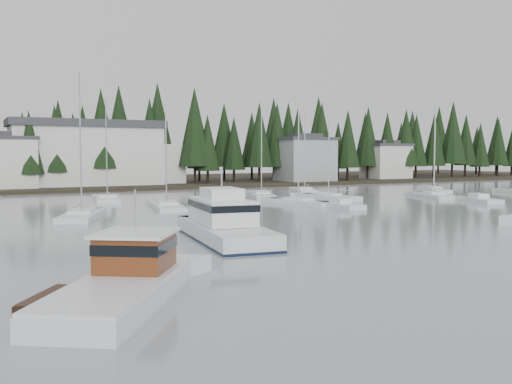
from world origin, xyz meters
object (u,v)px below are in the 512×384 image
sailboat_12 (261,196)px  runabout_2 (478,201)px  house_west (5,161)px  house_east_a (305,158)px  harbor_inn (99,154)px  sailboat_3 (167,208)px  sailboat_7 (328,198)px  sailboat_8 (434,191)px  sailboat_2 (82,217)px  lobster_boat_brown (121,287)px  sailboat_6 (433,197)px  house_east_b (386,160)px  sailboat_11 (304,192)px  sailboat_5 (298,203)px  runabout_1 (340,206)px  cabin_cruiser_center (224,228)px  sailboat_4 (107,200)px

sailboat_12 → runabout_2: (19.19, -19.59, 0.06)m
house_west → house_east_a: (54.00, -1.00, 0.25)m
harbor_inn → sailboat_3: 41.84m
sailboat_7 → sailboat_8: sailboat_7 is taller
house_east_a → runabout_2: house_east_a is taller
house_east_a → sailboat_2: (-50.51, -42.42, -4.83)m
house_east_a → lobster_boat_brown: size_ratio=1.05×
sailboat_6 → sailboat_8: bearing=-25.9°
house_east_b → sailboat_7: bearing=-137.9°
house_east_a → sailboat_3: bearing=-137.7°
sailboat_12 → house_east_a: bearing=-21.3°
sailboat_11 → sailboat_6: bearing=-127.3°
sailboat_5 → sailboat_6: bearing=-104.0°
sailboat_8 → runabout_1: (-28.58, -15.12, 0.08)m
sailboat_8 → runabout_1: 32.34m
sailboat_2 → sailboat_7: 33.39m
sailboat_12 → runabout_1: bearing=-159.4°
sailboat_2 → house_east_a: bearing=-28.6°
sailboat_8 → runabout_1: sailboat_8 is taller
harbor_inn → runabout_1: 51.78m
sailboat_5 → sailboat_12: size_ratio=1.06×
sailboat_5 → runabout_1: sailboat_5 is taller
sailboat_2 → sailboat_12: size_ratio=1.02×
sailboat_12 → sailboat_5: bearing=-167.4°
cabin_cruiser_center → sailboat_11: (30.29, 37.76, -0.73)m
harbor_inn → runabout_1: size_ratio=4.67×
lobster_boat_brown → cabin_cruiser_center: cabin_cruiser_center is taller
house_east_a → sailboat_11: 26.83m
house_west → sailboat_6: (49.73, -39.67, -4.57)m
harbor_inn → sailboat_8: 55.66m
harbor_inn → cabin_cruiser_center: harbor_inn is taller
cabin_cruiser_center → sailboat_8: bearing=-50.7°
harbor_inn → sailboat_4: bearing=-100.2°
sailboat_5 → runabout_1: 5.98m
sailboat_8 → sailboat_7: bearing=128.7°
harbor_inn → sailboat_6: 55.55m
house_west → sailboat_4: size_ratio=0.72×
sailboat_3 → sailboat_6: bearing=-81.5°
sailboat_6 → sailboat_12: 22.94m
house_west → harbor_inn: bearing=12.5°
sailboat_11 → sailboat_12: (-9.85, -4.73, -0.01)m
cabin_cruiser_center → sailboat_4: 35.51m
house_east_a → sailboat_7: sailboat_7 is taller
lobster_boat_brown → runabout_2: bearing=-28.6°
sailboat_2 → sailboat_7: sailboat_2 is taller
sailboat_5 → sailboat_7: size_ratio=1.15×
sailboat_5 → sailboat_12: (1.66, 12.17, -0.02)m
sailboat_6 → house_west: bearing=70.5°
house_east_a → lobster_boat_brown: bearing=-126.9°
sailboat_7 → runabout_2: (13.29, -12.29, 0.07)m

